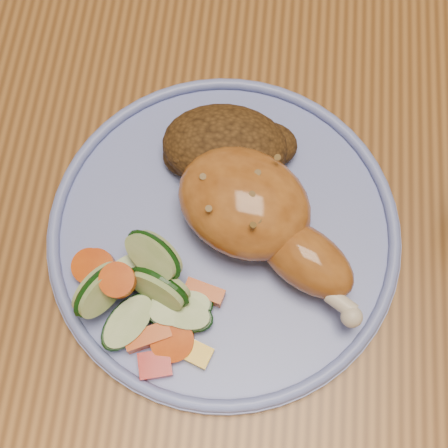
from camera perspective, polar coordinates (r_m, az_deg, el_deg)
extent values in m
plane|color=brown|center=(1.29, 5.45, -7.81)|extent=(4.00, 4.00, 0.00)
cube|color=brown|center=(0.60, 11.67, 7.89)|extent=(0.90, 1.40, 0.04)
cylinder|color=#4C2D16|center=(1.24, -1.03, 12.03)|extent=(0.04, 0.04, 0.41)
cylinder|color=#4C2D16|center=(1.27, 15.65, 10.25)|extent=(0.04, 0.04, 0.41)
cylinder|color=#6E7DC7|center=(0.52, 0.00, -0.81)|extent=(0.29, 0.29, 0.01)
torus|color=#6E7DC7|center=(0.51, 0.00, -0.39)|extent=(0.29, 0.29, 0.01)
ellipsoid|color=#B06324|center=(0.50, 1.86, 1.96)|extent=(0.14, 0.13, 0.06)
ellipsoid|color=#B06324|center=(0.49, 7.47, -3.14)|extent=(0.10, 0.09, 0.04)
sphere|color=beige|center=(0.48, 11.60, -8.31)|extent=(0.02, 0.02, 0.02)
ellipsoid|color=#462B11|center=(0.53, 0.09, 7.15)|extent=(0.11, 0.08, 0.05)
ellipsoid|color=#462B11|center=(0.54, 3.93, 7.26)|extent=(0.05, 0.04, 0.03)
ellipsoid|color=#462B11|center=(0.54, -3.28, 6.24)|extent=(0.04, 0.04, 0.02)
cube|color=#A50A05|center=(0.49, -6.31, -12.67)|extent=(0.03, 0.03, 0.01)
cube|color=#E5A507|center=(0.49, -2.39, -11.80)|extent=(0.02, 0.02, 0.01)
cylinder|color=#D94C07|center=(0.51, -12.08, -3.85)|extent=(0.03, 0.03, 0.02)
cylinder|color=#D94C07|center=(0.49, -4.74, -10.54)|extent=(0.03, 0.04, 0.02)
cube|color=#D94C07|center=(0.49, -6.94, -10.23)|extent=(0.04, 0.03, 0.01)
cylinder|color=#D94C07|center=(0.48, -9.70, -5.09)|extent=(0.03, 0.03, 0.02)
cube|color=#D94C07|center=(0.50, -1.80, -6.26)|extent=(0.03, 0.02, 0.01)
cylinder|color=#D94C07|center=(0.51, -11.53, -3.88)|extent=(0.03, 0.03, 0.02)
cylinder|color=#AEC17D|center=(0.49, -3.94, -8.00)|extent=(0.06, 0.06, 0.02)
cylinder|color=#AEC17D|center=(0.49, -11.25, -5.93)|extent=(0.06, 0.06, 0.05)
cylinder|color=#AEC17D|center=(0.48, -6.45, -2.83)|extent=(0.06, 0.06, 0.04)
cylinder|color=#AEC17D|center=(0.48, -5.94, -5.71)|extent=(0.06, 0.05, 0.05)
cylinder|color=#AEC17D|center=(0.50, -8.51, -4.44)|extent=(0.07, 0.07, 0.02)
cylinder|color=#AEC17D|center=(0.49, -8.79, -8.84)|extent=(0.07, 0.07, 0.03)
cylinder|color=#AEC17D|center=(0.49, -4.04, -7.78)|extent=(0.06, 0.06, 0.02)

